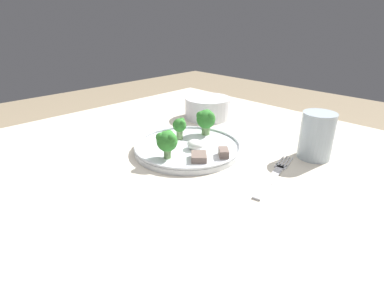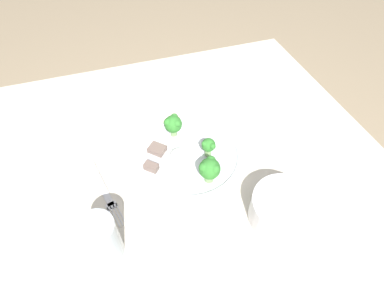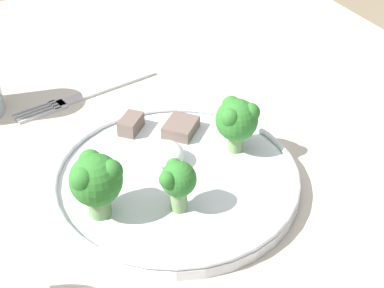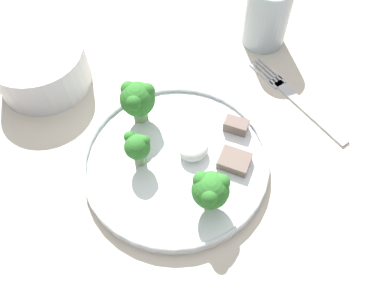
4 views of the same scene
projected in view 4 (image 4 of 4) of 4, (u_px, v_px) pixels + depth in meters
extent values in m
plane|color=#9E896B|center=(200.00, 272.00, 1.16)|extent=(8.00, 8.00, 0.00)
cube|color=beige|center=(208.00, 148.00, 0.56)|extent=(1.10, 0.95, 0.03)
cylinder|color=brown|center=(294.00, 58.00, 1.17)|extent=(0.06, 0.06, 0.71)
cylinder|color=white|center=(176.00, 162.00, 0.52)|extent=(0.26, 0.26, 0.01)
torus|color=white|center=(176.00, 159.00, 0.51)|extent=(0.26, 0.26, 0.01)
cube|color=silver|center=(310.00, 112.00, 0.57)|extent=(0.05, 0.15, 0.00)
cube|color=silver|center=(277.00, 82.00, 0.60)|extent=(0.03, 0.02, 0.00)
cube|color=silver|center=(270.00, 69.00, 0.62)|extent=(0.02, 0.06, 0.00)
cube|color=silver|center=(267.00, 71.00, 0.62)|extent=(0.02, 0.06, 0.00)
cube|color=silver|center=(264.00, 73.00, 0.62)|extent=(0.02, 0.06, 0.00)
cube|color=silver|center=(261.00, 74.00, 0.61)|extent=(0.02, 0.06, 0.00)
cylinder|color=silver|center=(41.00, 68.00, 0.58)|extent=(0.14, 0.14, 0.06)
cylinder|color=white|center=(42.00, 70.00, 0.58)|extent=(0.12, 0.12, 0.05)
cylinder|color=#B2C1CC|center=(267.00, 15.00, 0.62)|extent=(0.07, 0.07, 0.11)
cylinder|color=silver|center=(265.00, 26.00, 0.63)|extent=(0.06, 0.06, 0.06)
cylinder|color=#7FA866|center=(210.00, 200.00, 0.47)|extent=(0.02, 0.02, 0.02)
sphere|color=#337F2D|center=(210.00, 190.00, 0.44)|extent=(0.05, 0.05, 0.05)
sphere|color=#337F2D|center=(222.00, 182.00, 0.44)|extent=(0.02, 0.02, 0.02)
sphere|color=#337F2D|center=(201.00, 180.00, 0.44)|extent=(0.02, 0.02, 0.02)
sphere|color=#337F2D|center=(210.00, 197.00, 0.43)|extent=(0.02, 0.02, 0.02)
cylinder|color=#7FA866|center=(140.00, 112.00, 0.54)|extent=(0.02, 0.02, 0.02)
sphere|color=#337F2D|center=(138.00, 99.00, 0.52)|extent=(0.05, 0.05, 0.05)
sphere|color=#337F2D|center=(147.00, 91.00, 0.51)|extent=(0.02, 0.02, 0.02)
sphere|color=#337F2D|center=(129.00, 89.00, 0.51)|extent=(0.02, 0.02, 0.02)
sphere|color=#337F2D|center=(134.00, 103.00, 0.50)|extent=(0.02, 0.02, 0.02)
cylinder|color=#7FA866|center=(138.00, 154.00, 0.50)|extent=(0.02, 0.02, 0.02)
sphere|color=#337F2D|center=(136.00, 144.00, 0.48)|extent=(0.03, 0.03, 0.03)
sphere|color=#337F2D|center=(143.00, 138.00, 0.48)|extent=(0.02, 0.02, 0.02)
sphere|color=#337F2D|center=(130.00, 137.00, 0.48)|extent=(0.02, 0.02, 0.02)
sphere|color=#337F2D|center=(134.00, 148.00, 0.47)|extent=(0.02, 0.02, 0.02)
cube|color=#756056|center=(235.00, 161.00, 0.50)|extent=(0.05, 0.05, 0.01)
cube|color=#756056|center=(237.00, 126.00, 0.53)|extent=(0.04, 0.04, 0.02)
ellipsoid|color=white|center=(194.00, 149.00, 0.51)|extent=(0.04, 0.04, 0.02)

